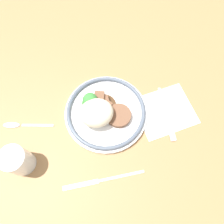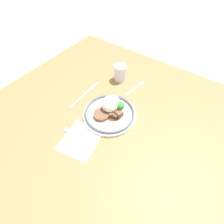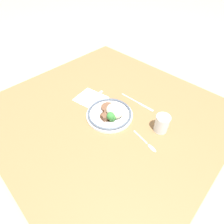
# 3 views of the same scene
# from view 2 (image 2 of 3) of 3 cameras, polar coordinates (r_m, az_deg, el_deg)

# --- Properties ---
(ground_plane) EXTENTS (8.00, 8.00, 0.00)m
(ground_plane) POSITION_cam_2_polar(r_m,az_deg,el_deg) (0.85, -3.66, -4.31)
(ground_plane) COLOR tan
(dining_table) EXTENTS (1.18, 1.13, 0.05)m
(dining_table) POSITION_cam_2_polar(r_m,az_deg,el_deg) (0.83, -3.74, -3.36)
(dining_table) COLOR olive
(dining_table) RESTS_ON ground
(napkin) EXTENTS (0.19, 0.17, 0.00)m
(napkin) POSITION_cam_2_polar(r_m,az_deg,el_deg) (0.76, -9.96, -8.95)
(napkin) COLOR white
(napkin) RESTS_ON dining_table
(plate) EXTENTS (0.25, 0.25, 0.08)m
(plate) POSITION_cam_2_polar(r_m,az_deg,el_deg) (0.81, -0.46, 0.42)
(plate) COLOR white
(plate) RESTS_ON dining_table
(juice_glass) EXTENTS (0.07, 0.07, 0.09)m
(juice_glass) POSITION_cam_2_polar(r_m,az_deg,el_deg) (0.99, 2.62, 12.43)
(juice_glass) COLOR orange
(juice_glass) RESTS_ON dining_table
(fork) EXTENTS (0.02, 0.18, 0.00)m
(fork) POSITION_cam_2_polar(r_m,az_deg,el_deg) (0.77, -11.62, -7.81)
(fork) COLOR silver
(fork) RESTS_ON napkin
(knife) EXTENTS (0.22, 0.02, 0.00)m
(knife) POSITION_cam_2_polar(r_m,az_deg,el_deg) (0.93, -8.63, 6.00)
(knife) COLOR silver
(knife) RESTS_ON dining_table
(spoon) EXTENTS (0.15, 0.04, 0.01)m
(spoon) POSITION_cam_2_polar(r_m,az_deg,el_deg) (0.98, 8.80, 8.60)
(spoon) COLOR silver
(spoon) RESTS_ON dining_table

